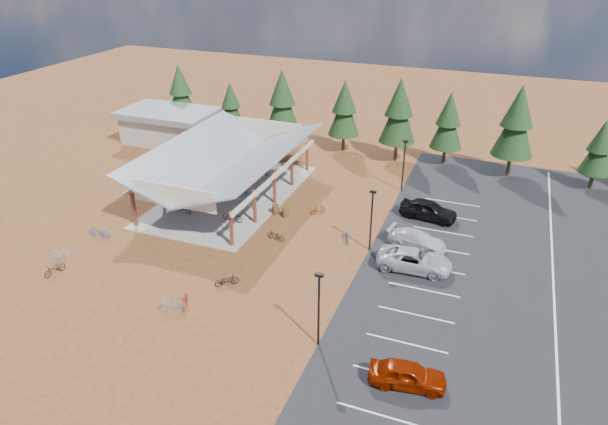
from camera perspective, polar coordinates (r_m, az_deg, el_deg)
The scene contains 39 objects.
ground at distance 42.91m, azimuth -0.27°, elevation -3.97°, with size 140.00×140.00×0.00m, color #5F2B19.
asphalt_lot at distance 43.59m, azimuth 24.74°, elevation -6.20°, with size 27.00×44.00×0.04m, color black.
concrete_pad at distance 52.31m, azimuth -7.70°, elevation 1.84°, with size 10.60×18.60×0.10m, color gray.
bike_pavilion at distance 50.83m, azimuth -7.96°, elevation 5.69°, with size 11.65×19.40×4.97m.
outbuilding at distance 67.33m, azimuth -14.01°, elevation 8.89°, with size 11.00×7.00×3.90m.
lamp_post_0 at distance 32.01m, azimuth 1.56°, elevation -9.68°, with size 0.50×0.25×5.14m.
lamp_post_1 at distance 41.84m, azimuth 7.12°, elevation -0.40°, with size 0.50×0.25×5.14m.
lamp_post_2 at distance 52.57m, azimuth 10.46°, elevation 5.24°, with size 0.50×0.25×5.14m.
trash_bin_0 at distance 47.72m, azimuth -1.97°, elevation 0.04°, with size 0.60×0.60×0.90m, color #4E381B.
trash_bin_1 at distance 48.27m, azimuth -3.02°, elevation 0.34°, with size 0.60×0.60×0.90m, color #4E381B.
pine_0 at distance 70.49m, azimuth -12.89°, elevation 12.41°, with size 3.58×3.58×8.33m.
pine_1 at distance 66.71m, azimuth -7.71°, elevation 11.22°, with size 2.95×2.95×6.87m.
pine_2 at distance 62.73m, azimuth -2.31°, elevation 11.72°, with size 3.90×3.90×9.09m.
pine_3 at distance 61.57m, azimuth 4.28°, elevation 10.90°, with size 3.56×3.56×8.29m.
pine_4 at distance 59.26m, azimuth 9.97°, elevation 10.48°, with size 3.95×3.95×9.20m.
pine_5 at distance 59.64m, azimuth 14.95°, elevation 9.31°, with size 3.41×3.41×7.94m.
pine_6 at distance 58.19m, azimuth 21.49°, elevation 8.92°, with size 4.09×4.09×9.54m.
pine_7 at distance 58.88m, azimuth 28.71°, elevation 6.04°, with size 3.01×3.01×7.01m.
bike_0 at distance 49.31m, azimuth -12.61°, elevation 0.44°, with size 0.62×1.78×0.93m, color black.
bike_1 at distance 52.07m, azimuth -8.97°, elevation 2.36°, with size 0.52×1.85×1.11m, color gray.
bike_2 at distance 53.15m, azimuth -9.95°, elevation 2.74°, with size 0.66×1.89×0.99m, color navy.
bike_3 at distance 57.67m, azimuth -7.26°, elevation 4.97°, with size 0.51×1.82×1.09m, color maroon.
bike_4 at distance 47.07m, azimuth -7.55°, elevation -0.40°, with size 0.66×1.91×1.00m, color black.
bike_5 at distance 49.31m, azimuth -6.21°, elevation 1.09°, with size 0.53×1.86×1.12m, color gray.
bike_6 at distance 51.48m, azimuth -6.52°, elevation 2.09°, with size 0.58×1.67×0.88m, color #1D478F.
bike_7 at distance 56.07m, azimuth -4.39°, elevation 4.34°, with size 0.41×1.46×0.88m, color maroon.
bike_8 at distance 43.75m, azimuth -24.77°, elevation -5.41°, with size 0.60×1.72×0.90m, color black.
bike_9 at distance 45.40m, azimuth -24.26°, elevation -4.09°, with size 0.43×1.51×0.91m, color #9D9EA4.
bike_10 at distance 47.48m, azimuth -20.74°, elevation -1.95°, with size 0.66×1.89×0.99m, color #1B4891.
bike_11 at distance 37.40m, azimuth -12.40°, elevation -9.00°, with size 0.47×1.65×0.99m, color maroon.
bike_12 at distance 38.93m, azimuth -8.15°, elevation -7.06°, with size 0.60×1.73×0.91m, color black.
bike_13 at distance 37.13m, azimuth -13.76°, elevation -9.41°, with size 0.49×1.75×1.05m, color gray.
bike_14 at distance 44.11m, azimuth 4.54°, elevation -2.41°, with size 0.64×1.84×0.96m, color navy.
bike_15 at distance 48.20m, azimuth 1.49°, elevation 0.33°, with size 0.43×1.51×0.91m, color maroon.
bike_16 at distance 44.13m, azimuth -3.01°, elevation -2.44°, with size 0.55×1.59×0.83m, color black.
car_0 at distance 31.39m, azimuth 10.83°, elevation -16.41°, with size 1.71×4.25×1.45m, color #771700.
car_2 at distance 40.95m, azimuth 11.55°, elevation -4.92°, with size 2.54×5.52×1.53m, color #AAACB2.
car_3 at distance 43.82m, azimuth 11.81°, elevation -2.81°, with size 1.89×4.66×1.35m, color silver.
car_4 at distance 48.41m, azimuth 12.96°, elevation 0.29°, with size 1.98×4.92×1.68m, color black.
Camera 1 is at (13.44, -34.23, 22.11)m, focal length 32.00 mm.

